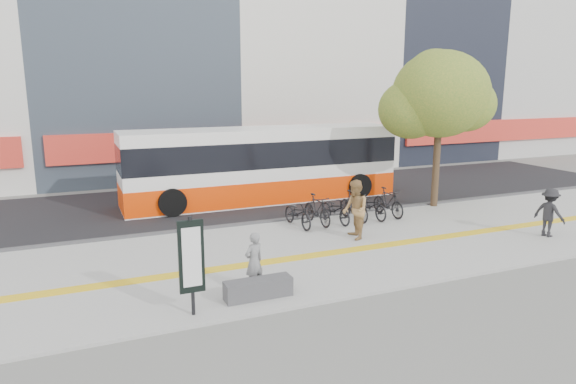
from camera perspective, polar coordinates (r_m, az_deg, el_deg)
name	(u,v)px	position (r m, az deg, el deg)	size (l,w,h in m)	color
ground	(333,269)	(14.26, 4.99, -8.53)	(120.00, 120.00, 0.00)	slate
sidewalk	(309,251)	(15.51, 2.38, -6.63)	(40.00, 7.00, 0.08)	gray
tactile_strip	(317,255)	(15.07, 3.20, -7.02)	(40.00, 0.45, 0.01)	gold
street	(235,201)	(22.26, -5.93, -0.97)	(40.00, 8.00, 0.06)	black
curb	(268,222)	(18.58, -2.26, -3.38)	(40.00, 0.25, 0.14)	#3E3E41
bench	(258,288)	(12.14, -3.34, -10.70)	(1.60, 0.45, 0.45)	#3E3E41
signboard	(191,258)	(11.08, -10.73, -7.26)	(0.55, 0.10, 2.20)	black
street_tree	(438,96)	(21.40, 16.39, 10.22)	(4.40, 3.80, 6.31)	#362818
bus	(262,167)	(21.86, -2.89, 2.84)	(11.72, 2.78, 3.12)	white
bicycle_row	(344,208)	(18.64, 6.27, -1.75)	(4.44, 1.89, 1.08)	black
seated_woman	(254,262)	(12.34, -3.82, -7.78)	(0.53, 0.35, 1.47)	black
pedestrian_tan	(355,210)	(16.48, 7.50, -1.98)	(0.93, 0.73, 1.92)	#9D7746
pedestrian_dark	(549,212)	(18.71, 27.16, -2.05)	(1.03, 0.59, 1.60)	black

